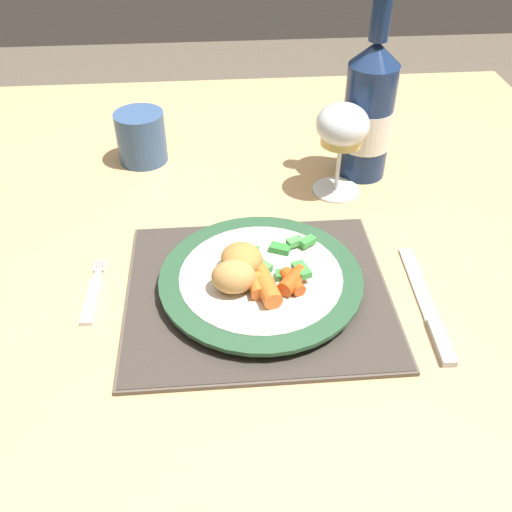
% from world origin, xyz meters
% --- Properties ---
extents(ground_plane, '(6.00, 6.00, 0.00)m').
position_xyz_m(ground_plane, '(0.00, 0.00, 0.00)').
color(ground_plane, brown).
extents(dining_table, '(1.14, 1.10, 0.74)m').
position_xyz_m(dining_table, '(0.00, 0.00, 0.65)').
color(dining_table, tan).
rests_on(dining_table, ground).
extents(placemat, '(0.34, 0.30, 0.01)m').
position_xyz_m(placemat, '(-0.04, -0.16, 0.74)').
color(placemat, brown).
rests_on(placemat, dining_table).
extents(dinner_plate, '(0.26, 0.26, 0.02)m').
position_xyz_m(dinner_plate, '(-0.04, -0.15, 0.76)').
color(dinner_plate, silver).
rests_on(dinner_plate, placemat).
extents(breaded_croquettes, '(0.08, 0.10, 0.04)m').
position_xyz_m(breaded_croquettes, '(-0.06, -0.15, 0.78)').
color(breaded_croquettes, '#B77F3D').
rests_on(breaded_croquettes, dinner_plate).
extents(green_beans_pile, '(0.10, 0.09, 0.02)m').
position_xyz_m(green_beans_pile, '(-0.00, -0.13, 0.77)').
color(green_beans_pile, '#338438').
rests_on(green_beans_pile, dinner_plate).
extents(glazed_carrots, '(0.08, 0.07, 0.02)m').
position_xyz_m(glazed_carrots, '(-0.02, -0.18, 0.78)').
color(glazed_carrots, '#CC5119').
rests_on(glazed_carrots, dinner_plate).
extents(fork, '(0.02, 0.12, 0.01)m').
position_xyz_m(fork, '(-0.25, -0.15, 0.74)').
color(fork, silver).
rests_on(fork, dining_table).
extents(table_knife, '(0.03, 0.21, 0.01)m').
position_xyz_m(table_knife, '(0.17, -0.21, 0.74)').
color(table_knife, silver).
rests_on(table_knife, dining_table).
extents(wine_glass, '(0.08, 0.08, 0.15)m').
position_xyz_m(wine_glass, '(0.11, 0.07, 0.85)').
color(wine_glass, silver).
rests_on(wine_glass, dining_table).
extents(bottle, '(0.08, 0.08, 0.30)m').
position_xyz_m(bottle, '(0.16, 0.13, 0.85)').
color(bottle, navy).
rests_on(bottle, dining_table).
extents(drinking_cup, '(0.08, 0.08, 0.09)m').
position_xyz_m(drinking_cup, '(-0.21, 0.20, 0.79)').
color(drinking_cup, '#385684').
rests_on(drinking_cup, dining_table).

